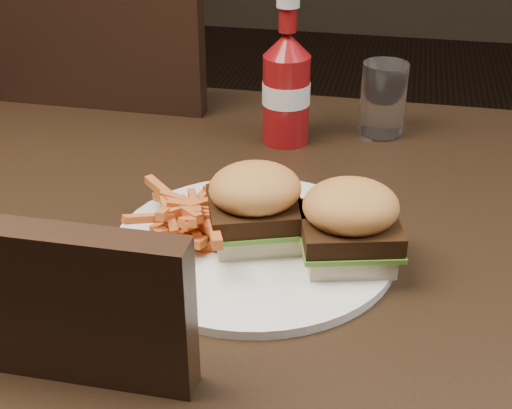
% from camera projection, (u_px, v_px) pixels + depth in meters
% --- Properties ---
extents(dining_table, '(1.20, 0.80, 0.04)m').
position_uv_depth(dining_table, '(349.00, 234.00, 0.84)').
color(dining_table, black).
rests_on(dining_table, ground).
extents(chair_far, '(0.48, 0.48, 0.05)m').
position_uv_depth(chair_far, '(134.00, 209.00, 1.50)').
color(chair_far, black).
rests_on(chair_far, ground).
extents(plate, '(0.31, 0.31, 0.01)m').
position_uv_depth(plate, '(254.00, 245.00, 0.77)').
color(plate, white).
rests_on(plate, dining_table).
extents(sandwich_half_a, '(0.11, 0.11, 0.02)m').
position_uv_depth(sandwich_half_a, '(255.00, 230.00, 0.77)').
color(sandwich_half_a, beige).
rests_on(sandwich_half_a, plate).
extents(sandwich_half_b, '(0.11, 0.10, 0.02)m').
position_uv_depth(sandwich_half_b, '(348.00, 249.00, 0.74)').
color(sandwich_half_b, beige).
rests_on(sandwich_half_b, plate).
extents(fries_pile, '(0.12, 0.12, 0.05)m').
position_uv_depth(fries_pile, '(195.00, 218.00, 0.77)').
color(fries_pile, '#C8602C').
rests_on(fries_pile, plate).
extents(ketchup_bottle, '(0.07, 0.07, 0.13)m').
position_uv_depth(ketchup_bottle, '(286.00, 102.00, 1.00)').
color(ketchup_bottle, maroon).
rests_on(ketchup_bottle, dining_table).
extents(tumbler, '(0.07, 0.07, 0.10)m').
position_uv_depth(tumbler, '(383.00, 98.00, 1.03)').
color(tumbler, white).
rests_on(tumbler, dining_table).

